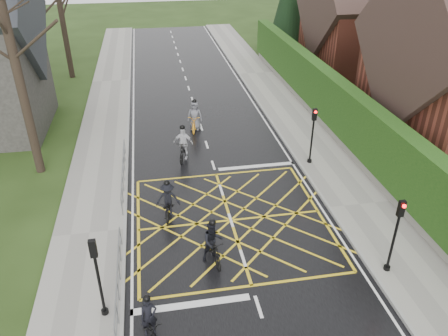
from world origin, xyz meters
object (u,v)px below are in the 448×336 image
object	(u,v)px
cyclist_lead	(195,119)
cyclist_front	(183,147)
cyclist_mid	(168,203)
cyclist_back	(213,245)
cyclist_rear	(149,323)

from	to	relation	value
cyclist_lead	cyclist_front	bearing A→B (deg)	-92.86
cyclist_mid	cyclist_front	world-z (taller)	cyclist_front
cyclist_front	cyclist_mid	bearing A→B (deg)	-86.15
cyclist_back	cyclist_mid	size ratio (longest dim) A/B	1.02
cyclist_mid	cyclist_front	bearing A→B (deg)	83.84
cyclist_rear	cyclist_mid	world-z (taller)	cyclist_mid
cyclist_mid	cyclist_back	bearing A→B (deg)	-58.64
cyclist_rear	cyclist_front	bearing A→B (deg)	65.08
cyclist_front	cyclist_lead	distance (m)	3.85
cyclist_lead	cyclist_mid	bearing A→B (deg)	-90.76
cyclist_rear	cyclist_front	world-z (taller)	cyclist_front
cyclist_mid	cyclist_lead	bearing A→B (deg)	82.32
cyclist_back	cyclist_lead	bearing A→B (deg)	77.62
cyclist_rear	cyclist_back	size ratio (longest dim) A/B	0.92
cyclist_rear	cyclist_mid	distance (m)	6.44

